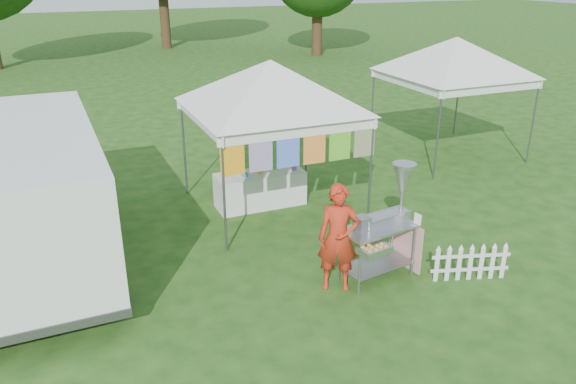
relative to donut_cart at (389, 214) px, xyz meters
name	(u,v)px	position (x,y,z in m)	size (l,w,h in m)	color
ground	(357,292)	(-0.67, -0.28, -1.07)	(120.00, 120.00, 0.00)	#1D4413
canopy_main	(270,60)	(-0.67, 3.21, 1.91)	(4.24, 4.24, 3.45)	#59595E
canopy_right	(457,37)	(4.83, 4.71, 1.92)	(4.24, 4.24, 3.45)	#59595E
donut_cart	(389,214)	(0.00, 0.00, 0.00)	(1.32, 1.08, 1.82)	gray
vendor	(338,238)	(-0.88, -0.02, -0.23)	(0.62, 0.40, 1.69)	#B52B16
cargo_van	(29,191)	(-5.08, 2.80, 0.15)	(2.24, 5.50, 2.27)	white
picket_fence	(470,263)	(1.14, -0.65, -0.79)	(1.21, 0.41, 0.56)	white
display_table	(260,189)	(-0.84, 3.44, -0.72)	(1.80, 0.70, 0.71)	white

